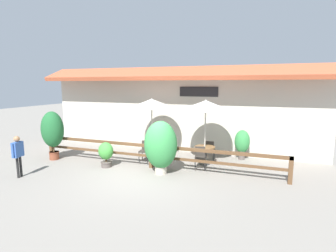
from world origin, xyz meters
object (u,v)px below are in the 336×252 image
object	(u,v)px
potted_plant_corner_fern	(161,146)
pedestrian	(18,151)
chair_near_streetside	(145,150)
potted_plant_entrance_palm	(52,131)
potted_plant_small_flowering	(106,153)
potted_plant_tall_tropical	(242,142)
chair_middle_streetside	(200,156)
patio_umbrella_middle	(206,105)
chair_near_wallside	(159,144)
patio_umbrella_near	(152,103)
dining_table_middle	(205,150)
dining_table_near	(152,144)
chair_middle_wallside	(210,149)

from	to	relation	value
potted_plant_corner_fern	pedestrian	size ratio (longest dim) A/B	1.31
chair_near_streetside	potted_plant_entrance_palm	xyz separation A→B (m)	(-3.94, -1.22, 0.82)
potted_plant_entrance_palm	potted_plant_small_flowering	size ratio (longest dim) A/B	2.11
potted_plant_tall_tropical	potted_plant_entrance_palm	bearing A→B (deg)	-159.71
potted_plant_tall_tropical	pedestrian	xyz separation A→B (m)	(-7.38, -5.17, 0.20)
potted_plant_small_flowering	potted_plant_tall_tropical	world-z (taller)	potted_plant_tall_tropical
chair_middle_streetside	potted_plant_small_flowering	distance (m)	3.81
chair_near_streetside	patio_umbrella_middle	xyz separation A→B (m)	(2.56, 0.43, 1.99)
chair_middle_streetside	potted_plant_tall_tropical	distance (m)	2.44
chair_near_streetside	pedestrian	xyz separation A→B (m)	(-3.40, -3.47, 0.48)
chair_near_wallside	patio_umbrella_near	bearing A→B (deg)	78.34
chair_near_streetside	dining_table_middle	size ratio (longest dim) A/B	1.02
dining_table_middle	potted_plant_small_flowering	size ratio (longest dim) A/B	0.84
patio_umbrella_near	chair_near_streetside	xyz separation A→B (m)	(-0.04, -0.67, -1.99)
dining_table_near	chair_middle_wallside	size ratio (longest dim) A/B	0.98
patio_umbrella_near	pedestrian	bearing A→B (deg)	-129.76
patio_umbrella_middle	dining_table_middle	xyz separation A→B (m)	(0.00, -0.00, -1.89)
patio_umbrella_near	potted_plant_small_flowering	world-z (taller)	patio_umbrella_near
potted_plant_corner_fern	potted_plant_entrance_palm	size ratio (longest dim) A/B	0.92
potted_plant_small_flowering	chair_near_streetside	bearing A→B (deg)	50.51
patio_umbrella_near	potted_plant_entrance_palm	world-z (taller)	patio_umbrella_near
chair_middle_wallside	potted_plant_entrance_palm	world-z (taller)	potted_plant_entrance_palm
chair_middle_streetside	pedestrian	size ratio (longest dim) A/B	0.58
chair_near_wallside	pedestrian	size ratio (longest dim) A/B	0.58
dining_table_middle	chair_middle_streetside	size ratio (longest dim) A/B	0.98
chair_near_wallside	patio_umbrella_middle	size ratio (longest dim) A/B	0.32
chair_middle_streetside	potted_plant_small_flowering	bearing A→B (deg)	-177.00
patio_umbrella_near	chair_near_wallside	bearing A→B (deg)	85.58
patio_umbrella_near	chair_near_streetside	bearing A→B (deg)	-93.52
dining_table_near	potted_plant_entrance_palm	bearing A→B (deg)	-154.62
chair_middle_wallside	potted_plant_entrance_palm	size ratio (longest dim) A/B	0.40
potted_plant_corner_fern	potted_plant_tall_tropical	size ratio (longest dim) A/B	1.50
chair_middle_streetside	pedestrian	bearing A→B (deg)	-165.44
dining_table_near	patio_umbrella_middle	bearing A→B (deg)	-5.23
chair_middle_wallside	potted_plant_corner_fern	size ratio (longest dim) A/B	0.44
potted_plant_entrance_palm	patio_umbrella_near	bearing A→B (deg)	25.38
patio_umbrella_middle	potted_plant_entrance_palm	size ratio (longest dim) A/B	1.26
potted_plant_tall_tropical	chair_near_streetside	bearing A→B (deg)	-156.82
chair_near_streetside	patio_umbrella_near	bearing A→B (deg)	82.83
chair_middle_wallside	pedestrian	distance (m)	7.59
potted_plant_small_flowering	pedestrian	world-z (taller)	pedestrian
dining_table_middle	chair_middle_streetside	xyz separation A→B (m)	(-0.04, -0.68, -0.11)
potted_plant_corner_fern	patio_umbrella_middle	bearing A→B (deg)	53.55
patio_umbrella_near	patio_umbrella_middle	bearing A→B (deg)	-5.23
potted_plant_corner_fern	potted_plant_tall_tropical	bearing A→B (deg)	48.11
chair_middle_streetside	potted_plant_entrance_palm	xyz separation A→B (m)	(-6.46, -0.98, 0.82)
dining_table_near	potted_plant_entrance_palm	size ratio (longest dim) A/B	0.40
dining_table_middle	potted_plant_entrance_palm	bearing A→B (deg)	-165.70
patio_umbrella_middle	potted_plant_corner_fern	world-z (taller)	patio_umbrella_middle
chair_near_streetside	potted_plant_tall_tropical	distance (m)	4.34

